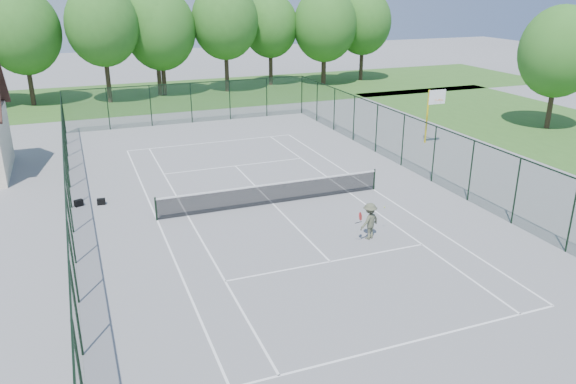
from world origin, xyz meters
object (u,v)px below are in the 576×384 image
tennis_net (273,193)px  tennis_player (370,221)px  basketball_goal (433,106)px  sports_bag_a (79,203)px

tennis_net → tennis_player: tennis_player is taller
basketball_goal → tennis_player: basketball_goal is taller
sports_bag_a → tennis_player: (11.06, -8.16, 0.62)m
basketball_goal → tennis_player: (-10.78, -11.31, -1.79)m
tennis_net → sports_bag_a: tennis_net is taller
basketball_goal → sports_bag_a: 22.19m
sports_bag_a → tennis_player: bearing=-59.8°
basketball_goal → sports_bag_a: (-21.83, -3.15, -2.41)m
basketball_goal → tennis_player: bearing=-133.6°
tennis_net → tennis_player: (2.39, -5.08, 0.20)m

